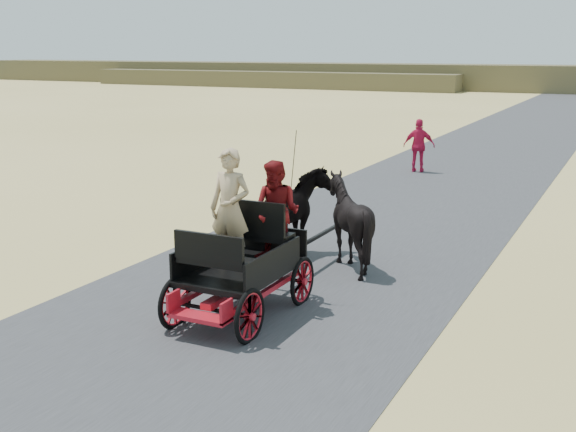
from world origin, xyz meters
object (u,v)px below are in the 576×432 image
at_px(carriage, 241,292).
at_px(pedestrian, 419,146).
at_px(horse_left, 295,216).
at_px(horse_right, 349,222).

height_order(carriage, pedestrian, pedestrian).
distance_m(carriage, horse_left, 3.09).
xyz_separation_m(horse_left, pedestrian, (-0.70, 10.77, 0.02)).
xyz_separation_m(carriage, horse_left, (-0.55, 3.00, 0.49)).
bearing_deg(horse_right, horse_left, 0.00).
xyz_separation_m(carriage, pedestrian, (-1.25, 13.77, 0.50)).
bearing_deg(horse_left, carriage, 100.39).
height_order(horse_left, horse_right, horse_right).
xyz_separation_m(carriage, horse_right, (0.55, 3.00, 0.49)).
height_order(horse_left, pedestrian, pedestrian).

